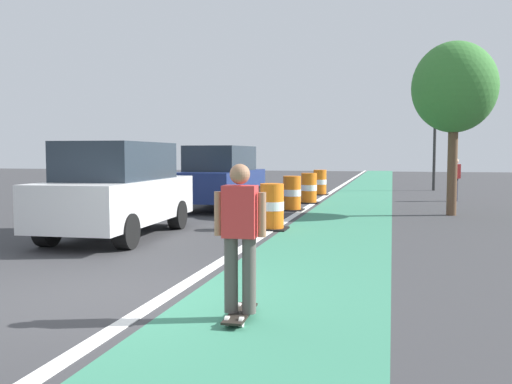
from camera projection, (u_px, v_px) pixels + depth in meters
name	position (u px, v px, depth m)	size (l,w,h in m)	color
ground_plane	(97.00, 295.00, 6.97)	(100.00, 100.00, 0.00)	#38383A
bike_lane_strip	(353.00, 208.00, 18.00)	(2.50, 80.00, 0.01)	#387F60
lane_divider_stripe	(308.00, 207.00, 18.36)	(0.20, 80.00, 0.01)	silver
skateboarder_on_lane	(240.00, 236.00, 5.86)	(0.57, 0.81, 1.69)	black
parked_suv_nearest	(119.00, 189.00, 11.75)	(2.09, 4.68, 2.04)	silver
parked_suv_second	(221.00, 177.00, 17.79)	(1.96, 4.62, 2.04)	navy
traffic_barrel_front	(272.00, 207.00, 12.89)	(0.73, 0.73, 1.09)	orange
traffic_barrel_mid	(292.00, 194.00, 17.21)	(0.73, 0.73, 1.09)	orange
traffic_barrel_back	(309.00, 189.00, 19.73)	(0.73, 0.73, 1.09)	orange
traffic_barrel_far	(320.00, 183.00, 23.72)	(0.73, 0.73, 1.09)	orange
traffic_light_corner	(435.00, 118.00, 26.33)	(0.41, 0.32, 5.10)	#2D2D2D
pedestrian_crossing	(456.00, 178.00, 20.56)	(0.34, 0.20, 1.61)	#33333D
street_tree_sidewalk	(454.00, 88.00, 15.67)	(2.40, 2.40, 5.00)	brown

